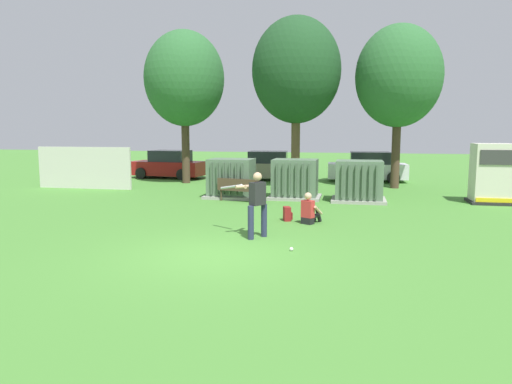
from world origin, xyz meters
TOP-DOWN VIEW (x-y plane):
  - ground_plane at (0.00, 0.00)m, footprint 96.00×96.00m
  - fence_panel at (-9.61, 10.50)m, footprint 4.80×0.12m
  - transformer_west at (-1.92, 8.97)m, footprint 2.10×1.70m
  - transformer_mid_west at (0.72, 9.22)m, footprint 2.10×1.70m
  - transformer_mid_east at (3.29, 8.92)m, footprint 2.10×1.70m
  - generator_enclosure at (8.27, 9.49)m, footprint 1.60×1.40m
  - park_bench at (-1.35, 7.92)m, footprint 1.84×0.80m
  - batter at (0.58, 1.90)m, footprint 1.45×1.15m
  - sports_ball at (1.68, 0.70)m, footprint 0.09×0.09m
  - seated_spectator at (1.79, 4.09)m, footprint 0.67×0.79m
  - backpack at (1.07, 4.38)m, footprint 0.33×0.37m
  - tree_left at (-5.65, 13.76)m, footprint 4.13×4.13m
  - tree_center_left at (0.22, 13.36)m, footprint 4.31×4.31m
  - tree_center_right at (5.04, 13.70)m, footprint 4.04×4.04m
  - parked_car_leftmost at (-7.49, 15.94)m, footprint 4.35×2.24m
  - parked_car_left_of_center at (-1.75, 16.05)m, footprint 4.33×2.19m
  - parked_car_right_of_center at (3.82, 16.45)m, footprint 4.27×2.06m

SIDE VIEW (x-z plane):
  - ground_plane at x=0.00m, z-range 0.00..0.00m
  - sports_ball at x=1.68m, z-range 0.00..0.09m
  - backpack at x=1.07m, z-range -0.01..0.43m
  - seated_spectator at x=1.79m, z-range -0.11..0.86m
  - park_bench at x=-1.35m, z-range 0.08..0.99m
  - parked_car_leftmost at x=-7.49m, z-range -0.06..1.56m
  - parked_car_left_of_center at x=-1.75m, z-range -0.06..1.56m
  - parked_car_right_of_center at x=3.82m, z-range -0.06..1.56m
  - transformer_west at x=-1.92m, z-range -0.02..1.60m
  - transformer_mid_west at x=0.72m, z-range -0.02..1.60m
  - transformer_mid_east at x=3.29m, z-range -0.02..1.60m
  - batter at x=0.58m, z-range 0.11..1.85m
  - fence_panel at x=-9.61m, z-range 0.00..2.00m
  - generator_enclosure at x=8.27m, z-range -0.01..2.29m
  - tree_center_right at x=5.04m, z-range 1.44..9.17m
  - tree_left at x=-5.65m, z-range 1.47..9.36m
  - tree_center_left at x=0.22m, z-range 1.53..9.76m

